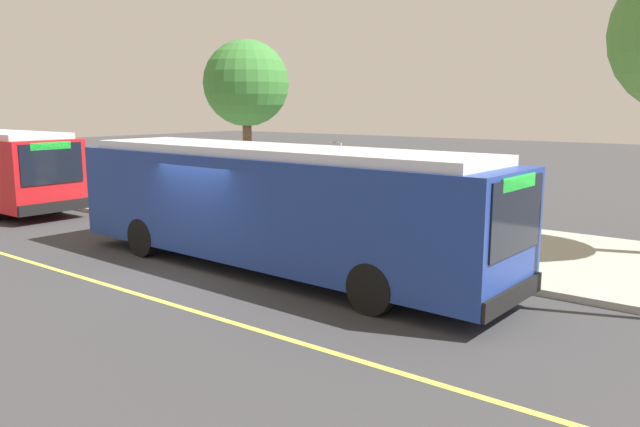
{
  "coord_description": "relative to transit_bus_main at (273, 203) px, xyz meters",
  "views": [
    {
      "loc": [
        11.11,
        -9.72,
        3.88
      ],
      "look_at": [
        2.39,
        1.48,
        1.42
      ],
      "focal_mm": 34.96,
      "sensor_mm": 36.0,
      "label": 1
    }
  ],
  "objects": [
    {
      "name": "route_sign_post",
      "position": [
        0.07,
        2.34,
        0.34
      ],
      "size": [
        0.44,
        0.08,
        2.8
      ],
      "color": "#333338",
      "rests_on": "sidewalk_curb"
    },
    {
      "name": "street_tree_upstreet",
      "position": [
        -8.01,
        7.33,
        3.11
      ],
      "size": [
        3.4,
        3.4,
        6.31
      ],
      "color": "brown",
      "rests_on": "sidewalk_curb"
    },
    {
      "name": "lane_stripe_center",
      "position": [
        -1.35,
        -3.21,
        -1.61
      ],
      "size": [
        36.0,
        0.14,
        0.01
      ],
      "primitive_type": "cube",
      "color": "#E0D64C",
      "rests_on": "ground_plane"
    },
    {
      "name": "ground_plane",
      "position": [
        -1.35,
        -1.01,
        -1.62
      ],
      "size": [
        120.0,
        120.0,
        0.0
      ],
      "primitive_type": "plane",
      "color": "#38383A"
    },
    {
      "name": "bus_shelter",
      "position": [
        -2.34,
        4.68,
        0.3
      ],
      "size": [
        2.9,
        1.6,
        2.48
      ],
      "color": "#333338",
      "rests_on": "sidewalk_curb"
    },
    {
      "name": "waiting_bench",
      "position": [
        -2.17,
        4.7,
        -0.98
      ],
      "size": [
        1.6,
        0.48,
        0.95
      ],
      "color": "brown",
      "rests_on": "sidewalk_curb"
    },
    {
      "name": "sidewalk_curb",
      "position": [
        -1.35,
        4.99,
        -1.54
      ],
      "size": [
        44.0,
        6.4,
        0.15
      ],
      "primitive_type": "cube",
      "color": "#A8A399",
      "rests_on": "ground_plane"
    },
    {
      "name": "pedestrian_commuter",
      "position": [
        -2.33,
        3.13,
        -0.5
      ],
      "size": [
        0.24,
        0.4,
        1.69
      ],
      "color": "#282D47",
      "rests_on": "sidewalk_curb"
    },
    {
      "name": "transit_bus_main",
      "position": [
        0.0,
        0.0,
        0.0
      ],
      "size": [
        11.97,
        2.91,
        2.95
      ],
      "color": "navy",
      "rests_on": "ground_plane"
    }
  ]
}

